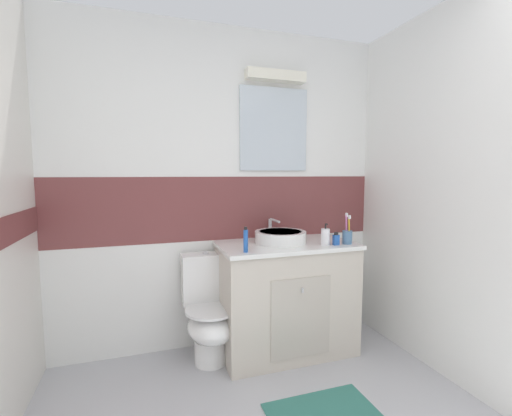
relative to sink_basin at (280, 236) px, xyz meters
name	(u,v)px	position (x,y,z in m)	size (l,w,h in m)	color
wall_back_tiled	(223,188)	(-0.37, 0.30, 0.36)	(3.20, 0.20, 2.50)	white
wall_right_plain	(497,195)	(0.97, -0.94, 0.35)	(0.10, 3.48, 2.50)	white
vanity_cabinet	(285,297)	(0.04, -0.02, -0.47)	(1.02, 0.58, 0.85)	beige
sink_basin	(280,236)	(0.00, 0.00, 0.00)	(0.39, 0.44, 0.16)	white
toilet	(209,312)	(-0.55, 0.01, -0.53)	(0.37, 0.50, 0.79)	white
toothbrush_cup	(347,236)	(0.46, -0.20, 0.01)	(0.07, 0.07, 0.23)	#4C7299
soap_dispenser	(325,237)	(0.28, -0.19, 0.01)	(0.06, 0.06, 0.16)	white
toothpaste_tube_upright	(246,240)	(-0.34, -0.23, 0.03)	(0.03, 0.03, 0.17)	#2659B2
perfume_flask_small	(336,239)	(0.36, -0.21, 0.00)	(0.04, 0.03, 0.10)	#2659B2
bath_mat	(324,415)	(-0.05, -0.79, -0.89)	(0.63, 0.39, 0.01)	#337266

